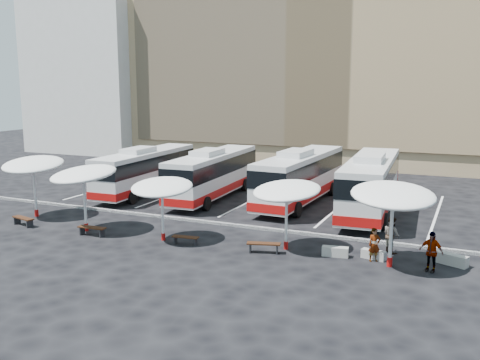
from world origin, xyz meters
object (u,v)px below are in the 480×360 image
at_px(wood_bench_0, 23,219).
at_px(conc_bench_2, 453,260).
at_px(wood_bench_3, 264,245).
at_px(sunshade_1, 83,175).
at_px(passenger_1, 392,235).
at_px(conc_bench_0, 335,252).
at_px(passenger_0, 374,245).
at_px(sunshade_2, 162,187).
at_px(sunshade_4, 393,195).
at_px(passenger_2, 431,252).
at_px(sunshade_3, 287,191).
at_px(wood_bench_1, 92,229).
at_px(conc_bench_1, 374,255).
at_px(bus_2, 300,175).
at_px(bus_0, 146,169).
at_px(sunshade_0, 33,165).
at_px(bus_3, 371,182).
at_px(bus_1, 213,173).
at_px(wood_bench_2, 185,238).

relative_size(wood_bench_0, conc_bench_2, 1.24).
bearing_deg(wood_bench_3, sunshade_1, -178.19).
bearing_deg(passenger_1, conc_bench_0, 81.49).
height_order(wood_bench_3, passenger_0, passenger_0).
distance_m(sunshade_1, sunshade_2, 4.84).
xyz_separation_m(sunshade_4, passenger_2, (1.68, 0.07, -2.32)).
distance_m(wood_bench_0, wood_bench_3, 14.30).
distance_m(sunshade_3, wood_bench_1, 10.65).
bearing_deg(conc_bench_1, wood_bench_0, -173.61).
relative_size(bus_2, passenger_1, 6.69).
bearing_deg(conc_bench_1, sunshade_4, -42.14).
bearing_deg(conc_bench_0, sunshade_3, 177.21).
distance_m(sunshade_4, passenger_0, 2.59).
xyz_separation_m(sunshade_2, passenger_0, (10.52, 1.05, -2.01)).
xyz_separation_m(wood_bench_1, passenger_1, (14.92, 3.49, 0.51)).
xyz_separation_m(bus_0, sunshade_4, (18.90, -9.27, 1.44)).
xyz_separation_m(bus_0, bus_2, (11.38, 1.38, 0.12)).
relative_size(wood_bench_0, wood_bench_3, 0.99).
bearing_deg(wood_bench_3, bus_0, 143.46).
height_order(wood_bench_3, conc_bench_1, wood_bench_3).
relative_size(sunshade_0, sunshade_1, 0.97).
bearing_deg(conc_bench_0, wood_bench_1, -171.61).
bearing_deg(sunshade_3, passenger_0, -1.24).
relative_size(wood_bench_1, passenger_0, 1.04).
distance_m(wood_bench_1, passenger_2, 16.92).
height_order(sunshade_2, conc_bench_1, sunshade_2).
relative_size(bus_0, passenger_0, 7.11).
height_order(bus_0, wood_bench_3, bus_0).
bearing_deg(sunshade_3, wood_bench_0, -172.63).
bearing_deg(sunshade_2, conc_bench_0, 6.66).
bearing_deg(bus_2, bus_3, -8.01).
bearing_deg(conc_bench_0, bus_1, 140.02).
bearing_deg(sunshade_4, sunshade_0, 178.42).
xyz_separation_m(bus_3, wood_bench_2, (-7.17, -10.56, -1.62)).
height_order(sunshade_4, wood_bench_3, sunshade_4).
distance_m(wood_bench_0, wood_bench_2, 10.21).
xyz_separation_m(sunshade_3, conc_bench_1, (4.18, 0.21, -2.69)).
relative_size(bus_1, sunshade_4, 2.36).
bearing_deg(wood_bench_1, conc_bench_0, 8.39).
xyz_separation_m(sunshade_4, conc_bench_0, (-2.54, 0.42, -2.98)).
bearing_deg(sunshade_4, sunshade_1, -177.24).
height_order(wood_bench_2, passenger_1, passenger_1).
distance_m(bus_1, conc_bench_2, 18.20).
bearing_deg(bus_0, sunshade_1, -76.23).
height_order(sunshade_1, sunshade_4, sunshade_4).
height_order(bus_1, passenger_0, bus_1).
xyz_separation_m(wood_bench_0, conc_bench_1, (19.22, 2.15, -0.16)).
bearing_deg(passenger_2, passenger_1, 151.81).
relative_size(wood_bench_1, wood_bench_2, 1.15).
height_order(bus_3, passenger_2, bus_3).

